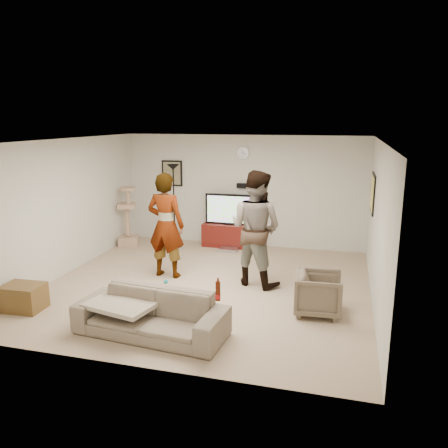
% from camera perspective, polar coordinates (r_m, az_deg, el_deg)
% --- Properties ---
extents(floor, '(5.50, 5.50, 0.02)m').
position_cam_1_polar(floor, '(7.97, -2.13, -7.84)').
color(floor, tan).
rests_on(floor, ground).
extents(ceiling, '(5.50, 5.50, 0.02)m').
position_cam_1_polar(ceiling, '(7.44, -2.29, 10.59)').
color(ceiling, silver).
rests_on(ceiling, wall_back).
extents(wall_back, '(5.50, 0.04, 2.50)m').
position_cam_1_polar(wall_back, '(10.22, 2.41, 4.21)').
color(wall_back, silver).
rests_on(wall_back, floor).
extents(wall_front, '(5.50, 0.04, 2.50)m').
position_cam_1_polar(wall_front, '(5.14, -11.44, -5.23)').
color(wall_front, silver).
rests_on(wall_front, floor).
extents(wall_left, '(0.04, 5.50, 2.50)m').
position_cam_1_polar(wall_left, '(8.81, -19.55, 1.99)').
color(wall_left, silver).
rests_on(wall_left, floor).
extents(wall_right, '(0.04, 5.50, 2.50)m').
position_cam_1_polar(wall_right, '(7.29, 18.90, -0.20)').
color(wall_right, silver).
rests_on(wall_right, floor).
extents(wall_clock, '(0.26, 0.04, 0.26)m').
position_cam_1_polar(wall_clock, '(10.09, 2.42, 8.95)').
color(wall_clock, white).
rests_on(wall_clock, wall_back).
extents(wall_speaker, '(0.25, 0.10, 0.10)m').
position_cam_1_polar(wall_speaker, '(10.14, 2.35, 4.88)').
color(wall_speaker, black).
rests_on(wall_speaker, wall_back).
extents(picture_back, '(0.42, 0.03, 0.52)m').
position_cam_1_polar(picture_back, '(10.65, -6.60, 6.40)').
color(picture_back, '#7D775A').
rests_on(picture_back, wall_back).
extents(picture_right, '(0.03, 0.78, 0.62)m').
position_cam_1_polar(picture_right, '(8.81, 18.31, 3.73)').
color(picture_right, '#E6D85F').
rests_on(picture_right, wall_right).
extents(tv_stand, '(1.25, 0.45, 0.52)m').
position_cam_1_polar(tv_stand, '(10.24, 0.82, -1.43)').
color(tv_stand, '#4B110D').
rests_on(tv_stand, floor).
extents(console_box, '(0.40, 0.30, 0.07)m').
position_cam_1_polar(console_box, '(9.92, 0.56, -3.26)').
color(console_box, '#B2B0BA').
rests_on(console_box, floor).
extents(tv, '(1.15, 0.08, 0.68)m').
position_cam_1_polar(tv, '(10.10, 0.84, 1.88)').
color(tv, black).
rests_on(tv, tv_stand).
extents(tv_screen, '(1.06, 0.01, 0.60)m').
position_cam_1_polar(tv_screen, '(10.06, 0.77, 1.83)').
color(tv_screen, '#5ED11F').
rests_on(tv_screen, tv).
extents(floor_lamp, '(0.32, 0.32, 1.87)m').
position_cam_1_polar(floor_lamp, '(10.15, -6.34, 2.25)').
color(floor_lamp, black).
rests_on(floor_lamp, floor).
extents(cat_tree, '(0.57, 0.57, 1.36)m').
position_cam_1_polar(cat_tree, '(10.48, -12.18, 0.99)').
color(cat_tree, tan).
rests_on(cat_tree, floor).
extents(person_left, '(0.73, 0.51, 1.93)m').
position_cam_1_polar(person_left, '(8.21, -7.37, -0.18)').
color(person_left, gray).
rests_on(person_left, floor).
extents(person_right, '(1.17, 1.04, 2.01)m').
position_cam_1_polar(person_right, '(7.78, 4.01, -0.55)').
color(person_right, navy).
rests_on(person_right, floor).
extents(sofa, '(2.10, 0.98, 0.60)m').
position_cam_1_polar(sofa, '(6.23, -9.24, -11.17)').
color(sofa, '#706353').
rests_on(sofa, floor).
extents(throw_blanket, '(1.03, 0.88, 0.06)m').
position_cam_1_polar(throw_blanket, '(6.36, -12.68, -9.79)').
color(throw_blanket, '#BBAB92').
rests_on(throw_blanket, sofa).
extents(beer_bottle, '(0.06, 0.06, 0.25)m').
position_cam_1_polar(beer_bottle, '(5.76, -0.77, -8.50)').
color(beer_bottle, '#491405').
rests_on(beer_bottle, sofa).
extents(armchair, '(0.73, 0.71, 0.63)m').
position_cam_1_polar(armchair, '(6.91, 11.88, -8.62)').
color(armchair, brown).
rests_on(armchair, floor).
extents(side_table, '(0.62, 0.48, 0.40)m').
position_cam_1_polar(side_table, '(7.58, -24.06, -8.47)').
color(side_table, '#533B1B').
rests_on(side_table, floor).
extents(toy_ball, '(0.07, 0.07, 0.07)m').
position_cam_1_polar(toy_ball, '(8.11, -7.36, -7.22)').
color(toy_ball, '#098CA8').
rests_on(toy_ball, floor).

